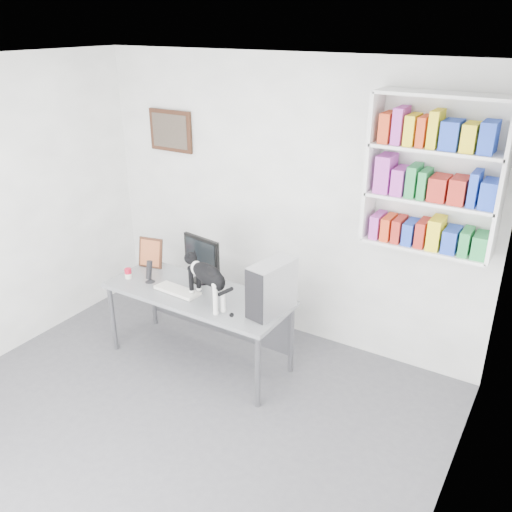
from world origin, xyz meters
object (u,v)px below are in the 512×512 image
object	(u,v)px
bookshelf	(434,175)
soup_can	(128,273)
desk	(199,327)
monitor	(202,259)
pc_tower	(272,288)
speaker	(149,271)
leaning_print	(151,252)
keyboard	(177,290)
cat	(207,284)

from	to	relation	value
bookshelf	soup_can	world-z (taller)	bookshelf
desk	monitor	world-z (taller)	monitor
pc_tower	speaker	world-z (taller)	pc_tower
desk	leaning_print	xyz separation A→B (m)	(-0.71, 0.21, 0.51)
desk	soup_can	size ratio (longest dim) A/B	17.87
desk	speaker	distance (m)	0.69
desk	speaker	size ratio (longest dim) A/B	7.89
keyboard	cat	distance (m)	0.41
monitor	cat	size ratio (longest dim) A/B	0.70
pc_tower	speaker	size ratio (longest dim) A/B	2.04
bookshelf	keyboard	xyz separation A→B (m)	(-1.89, -0.88, -1.12)
speaker	cat	distance (m)	0.72
leaning_print	cat	distance (m)	0.99
monitor	cat	xyz separation A→B (m)	(0.31, -0.34, -0.03)
desk	monitor	xyz separation A→B (m)	(-0.09, 0.21, 0.58)
desk	bookshelf	bearing A→B (deg)	24.98
monitor	cat	distance (m)	0.46
pc_tower	soup_can	xyz separation A→B (m)	(-1.46, -0.15, -0.17)
bookshelf	leaning_print	size ratio (longest dim) A/B	4.07
monitor	speaker	xyz separation A→B (m)	(-0.41, -0.27, -0.11)
soup_can	cat	size ratio (longest dim) A/B	0.15
pc_tower	leaning_print	xyz separation A→B (m)	(-1.45, 0.16, -0.07)
keyboard	pc_tower	distance (m)	0.92
keyboard	pc_tower	world-z (taller)	pc_tower
pc_tower	cat	size ratio (longest dim) A/B	0.70
cat	bookshelf	bearing A→B (deg)	53.58
leaning_print	speaker	bearing A→B (deg)	-63.36
pc_tower	leaning_print	bearing A→B (deg)	-176.54
bookshelf	monitor	world-z (taller)	bookshelf
speaker	cat	size ratio (longest dim) A/B	0.34
monitor	keyboard	bearing A→B (deg)	-92.76
keyboard	leaning_print	bearing A→B (deg)	155.72
soup_can	cat	xyz separation A→B (m)	(0.94, -0.03, 0.15)
cat	leaning_print	bearing A→B (deg)	-177.74
leaning_print	cat	world-z (taller)	cat
monitor	pc_tower	distance (m)	0.84
pc_tower	desk	bearing A→B (deg)	-166.55
bookshelf	leaning_print	xyz separation A→B (m)	(-2.45, -0.59, -0.98)
monitor	leaning_print	distance (m)	0.63
desk	cat	bearing A→B (deg)	-30.94
desk	leaning_print	world-z (taller)	leaning_print
leaning_print	cat	size ratio (longest dim) A/B	0.48
leaning_print	bookshelf	bearing A→B (deg)	1.39
keyboard	desk	bearing A→B (deg)	33.62
keyboard	bookshelf	bearing A→B (deg)	28.57
leaning_print	soup_can	xyz separation A→B (m)	(-0.01, -0.31, -0.10)
soup_can	cat	world-z (taller)	cat
monitor	soup_can	xyz separation A→B (m)	(-0.64, -0.32, -0.18)
monitor	soup_can	bearing A→B (deg)	-144.46
pc_tower	speaker	xyz separation A→B (m)	(-1.24, -0.11, -0.11)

